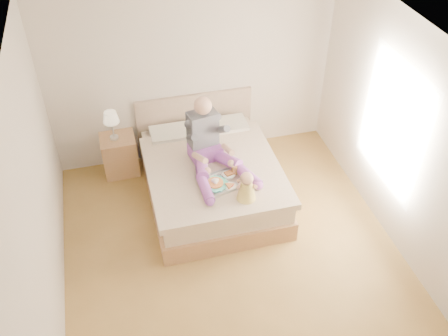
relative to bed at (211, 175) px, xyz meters
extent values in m
cube|color=brown|center=(0.00, -1.08, -0.32)|extent=(4.00, 4.20, 0.01)
cube|color=white|center=(0.00, -1.08, 2.38)|extent=(4.00, 4.20, 0.02)
cube|color=beige|center=(0.00, 1.02, 1.03)|extent=(4.00, 0.02, 2.70)
cube|color=beige|center=(-2.00, -1.08, 1.03)|extent=(0.02, 4.20, 2.70)
cube|color=beige|center=(2.00, -1.08, 1.03)|extent=(0.02, 4.20, 2.70)
cube|color=white|center=(1.99, -0.88, 1.08)|extent=(0.02, 1.30, 1.60)
cube|color=#F8E4CB|center=(1.98, -0.88, 1.08)|extent=(0.01, 1.18, 1.48)
cube|color=olive|center=(0.00, -0.07, -0.18)|extent=(1.68, 2.13, 0.28)
cube|color=#C6AF93|center=(0.00, -0.07, 0.08)|extent=(1.60, 2.05, 0.24)
cube|color=#C6AF93|center=(0.00, -0.22, 0.25)|extent=(1.70, 1.80, 0.09)
cube|color=beige|center=(-0.38, 0.68, 0.27)|extent=(0.62, 0.40, 0.14)
cube|color=beige|center=(0.38, 0.68, 0.27)|extent=(0.62, 0.40, 0.14)
cube|color=#87705D|center=(0.00, 1.01, 0.18)|extent=(1.70, 0.08, 1.00)
cube|color=olive|center=(-1.15, 0.80, -0.02)|extent=(0.49, 0.44, 0.59)
cylinder|color=#AFB2B6|center=(-1.18, 0.79, 0.29)|extent=(0.12, 0.12, 0.04)
cylinder|color=#AFB2B6|center=(-1.18, 0.79, 0.43)|extent=(0.02, 0.02, 0.24)
cone|color=#FFEEC7|center=(-1.18, 0.79, 0.63)|extent=(0.21, 0.21, 0.16)
cube|color=purple|center=(-0.05, 0.06, 0.39)|extent=(0.44, 0.38, 0.18)
cube|color=#3B3B43|center=(-0.06, 0.12, 0.70)|extent=(0.41, 0.29, 0.49)
sphere|color=tan|center=(-0.06, 0.09, 1.07)|extent=(0.23, 0.23, 0.23)
cylinder|color=purple|center=(-0.16, -0.22, 0.37)|extent=(0.23, 0.55, 0.22)
cylinder|color=purple|center=(-0.21, -0.62, 0.36)|extent=(0.14, 0.47, 0.13)
sphere|color=purple|center=(-0.20, -0.85, 0.35)|extent=(0.11, 0.11, 0.11)
cylinder|color=#3B3B43|center=(-0.24, -0.06, 0.72)|extent=(0.12, 0.31, 0.25)
cylinder|color=tan|center=(-0.19, -0.25, 0.54)|extent=(0.17, 0.32, 0.17)
sphere|color=tan|center=(-0.13, -0.40, 0.44)|extent=(0.09, 0.09, 0.09)
cylinder|color=purple|center=(0.16, -0.15, 0.37)|extent=(0.41, 0.53, 0.22)
cylinder|color=purple|center=(0.35, -0.51, 0.36)|extent=(0.29, 0.48, 0.13)
sphere|color=purple|center=(0.44, -0.72, 0.35)|extent=(0.11, 0.11, 0.11)
cylinder|color=#3B3B43|center=(0.17, 0.02, 0.72)|extent=(0.18, 0.32, 0.25)
cylinder|color=tan|center=(0.19, -0.18, 0.54)|extent=(0.10, 0.32, 0.17)
sphere|color=tan|center=(0.19, -0.33, 0.44)|extent=(0.09, 0.09, 0.09)
cube|color=#AFB2B6|center=(0.04, -0.51, 0.30)|extent=(0.61, 0.53, 0.01)
cylinder|color=teal|center=(-0.06, -0.53, 0.31)|extent=(0.30, 0.30, 0.02)
cylinder|color=#BF763F|center=(-0.06, -0.53, 0.33)|extent=(0.20, 0.20, 0.02)
cylinder|color=white|center=(-0.16, -0.41, 0.36)|extent=(0.09, 0.09, 0.10)
torus|color=white|center=(-0.11, -0.40, 0.36)|extent=(0.03, 0.07, 0.07)
cylinder|color=olive|center=(-0.16, -0.41, 0.41)|extent=(0.08, 0.08, 0.01)
cylinder|color=white|center=(0.15, -0.39, 0.31)|extent=(0.17, 0.17, 0.01)
cube|color=#BF763F|center=(0.15, -0.39, 0.33)|extent=(0.11, 0.11, 0.02)
cylinder|color=white|center=(0.10, -0.62, 0.31)|extent=(0.17, 0.17, 0.01)
ellipsoid|color=red|center=(0.12, -0.63, 0.33)|extent=(0.04, 0.04, 0.01)
cylinder|color=white|center=(0.22, -0.39, 0.37)|extent=(0.08, 0.08, 0.13)
cylinder|color=orange|center=(0.22, -0.39, 0.37)|extent=(0.07, 0.07, 0.13)
cylinder|color=white|center=(0.24, -0.57, 0.33)|extent=(0.08, 0.08, 0.04)
cylinder|color=#442509|center=(0.24, -0.57, 0.33)|extent=(0.07, 0.07, 0.03)
cone|color=gold|center=(0.24, -0.85, 0.42)|extent=(0.23, 0.23, 0.25)
sphere|color=tan|center=(0.24, -0.85, 0.60)|extent=(0.16, 0.16, 0.16)
cylinder|color=tan|center=(0.22, -0.72, 0.34)|extent=(0.11, 0.18, 0.06)
sphere|color=tan|center=(0.23, -0.64, 0.34)|extent=(0.05, 0.05, 0.05)
cylinder|color=tan|center=(0.16, -0.82, 0.47)|extent=(0.09, 0.13, 0.11)
cylinder|color=tan|center=(0.31, -0.74, 0.34)|extent=(0.06, 0.18, 0.06)
sphere|color=tan|center=(0.33, -0.65, 0.34)|extent=(0.05, 0.05, 0.05)
cylinder|color=tan|center=(0.34, -0.85, 0.47)|extent=(0.05, 0.13, 0.11)
camera|label=1|loc=(-1.11, -5.00, 4.40)|focal=40.00mm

